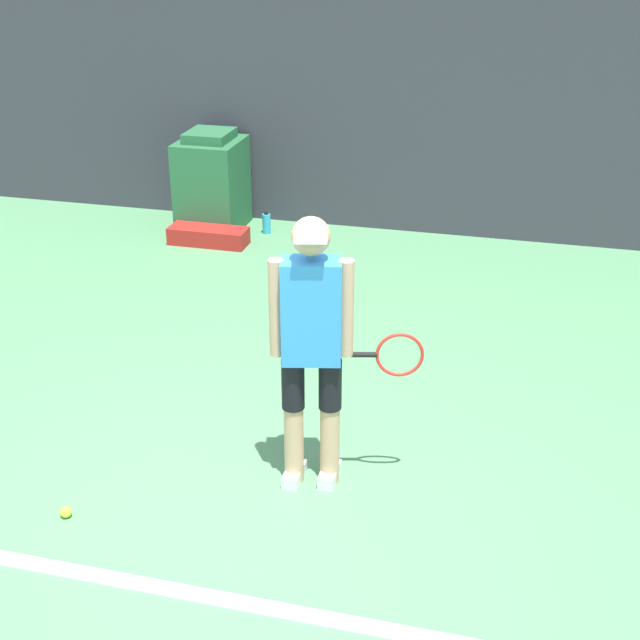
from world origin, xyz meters
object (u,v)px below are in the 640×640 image
(tennis_player, at_px, (313,342))
(equipment_bag, at_px, (208,236))
(covered_chair, at_px, (212,182))
(water_bottle, at_px, (267,223))
(tennis_ball, at_px, (66,512))

(tennis_player, relative_size, equipment_bag, 2.09)
(tennis_player, height_order, covered_chair, tennis_player)
(covered_chair, height_order, water_bottle, covered_chair)
(tennis_player, bearing_deg, tennis_ball, -164.70)
(equipment_bag, xyz_separation_m, water_bottle, (0.49, 0.47, 0.02))
(tennis_ball, distance_m, equipment_bag, 4.56)
(tennis_player, height_order, water_bottle, tennis_player)
(tennis_ball, height_order, covered_chair, covered_chair)
(tennis_ball, distance_m, water_bottle, 4.96)
(tennis_player, xyz_separation_m, water_bottle, (-1.64, 4.23, -0.85))
(tennis_player, xyz_separation_m, equipment_bag, (-2.13, 3.76, -0.87))
(tennis_ball, bearing_deg, water_bottle, 93.85)
(water_bottle, bearing_deg, covered_chair, 176.43)
(tennis_ball, xyz_separation_m, equipment_bag, (-0.82, 4.48, 0.06))
(tennis_ball, bearing_deg, tennis_player, 28.80)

